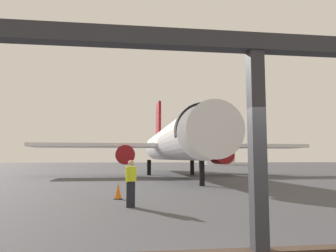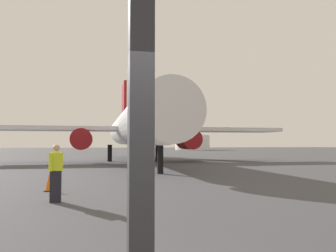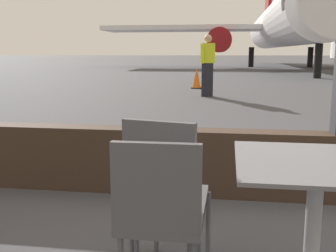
{
  "view_description": "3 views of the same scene",
  "coord_description": "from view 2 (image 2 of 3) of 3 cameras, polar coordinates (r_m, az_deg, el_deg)",
  "views": [
    {
      "loc": [
        -1.82,
        -4.33,
        1.8
      ],
      "look_at": [
        1.27,
        18.93,
        4.13
      ],
      "focal_mm": 35.13,
      "sensor_mm": 36.0,
      "label": 1
    },
    {
      "loc": [
        -0.35,
        -2.78,
        1.77
      ],
      "look_at": [
        3.13,
        14.08,
        2.65
      ],
      "focal_mm": 36.76,
      "sensor_mm": 36.0,
      "label": 2
    },
    {
      "loc": [
        -0.97,
        -3.47,
        1.26
      ],
      "look_at": [
        -1.31,
        -1.17,
        0.83
      ],
      "focal_mm": 43.21,
      "sensor_mm": 36.0,
      "label": 3
    }
  ],
  "objects": [
    {
      "name": "fuel_storage_tank",
      "position": [
        95.86,
        4.06,
        -2.77
      ],
      "size": [
        9.56,
        9.56,
        4.05
      ],
      "primitive_type": "cylinder",
      "color": "white",
      "rests_on": "ground"
    },
    {
      "name": "ground_crew_worker",
      "position": [
        11.01,
        -18.1,
        -7.3
      ],
      "size": [
        0.4,
        0.48,
        1.74
      ],
      "color": "black",
      "rests_on": "ground"
    },
    {
      "name": "ground_plane",
      "position": [
        42.82,
        -11.21,
        -5.24
      ],
      "size": [
        220.0,
        220.0,
        0.0
      ],
      "primitive_type": "plane",
      "color": "#424247"
    },
    {
      "name": "traffic_cone",
      "position": [
        13.67,
        -19.05,
        -8.78
      ],
      "size": [
        0.36,
        0.36,
        0.71
      ],
      "color": "orange",
      "rests_on": "ground"
    },
    {
      "name": "window_frame",
      "position": [
        2.84,
        -4.6,
        -12.43
      ],
      "size": [
        7.82,
        0.24,
        3.55
      ],
      "color": "#38281E",
      "rests_on": "ground"
    },
    {
      "name": "airplane",
      "position": [
        33.23,
        -5.36,
        -0.02
      ],
      "size": [
        29.21,
        33.98,
        10.27
      ],
      "color": "silver",
      "rests_on": "ground"
    }
  ]
}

